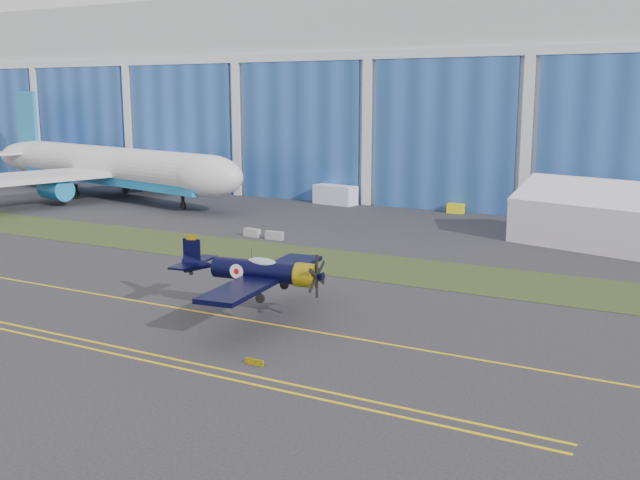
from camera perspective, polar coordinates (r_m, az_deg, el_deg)
The scene contains 12 objects.
ground at distance 65.74m, azimuth -15.18°, elevation -2.73°, with size 260.00×260.00×0.00m, color #323136.
grass_median at distance 76.12m, azimuth -7.87°, elevation -0.60°, with size 260.00×10.00×0.02m, color #475128.
hangar at distance 125.70m, azimuth 8.16°, elevation 10.74°, with size 220.00×45.70×30.00m.
taxiway_centreline at distance 62.37m, azimuth -18.36°, elevation -3.63°, with size 200.00×0.20×0.02m, color yellow.
guard_board_right at distance 43.30m, azimuth -5.01°, elevation -9.24°, with size 1.20×0.15×0.35m, color yellow.
warbird at distance 51.07m, azimuth -4.89°, elevation -2.33°, with size 13.51×15.65×4.25m.
jetliner at distance 116.19m, azimuth -15.82°, elevation 8.46°, with size 73.52×66.49×21.88m.
tent at distance 81.99m, azimuth 20.35°, elevation 2.07°, with size 17.27×14.59×6.88m.
shipping_container at distance 106.05m, azimuth 1.17°, elevation 3.46°, with size 6.20×2.48×2.69m, color white.
tug at distance 99.67m, azimuth 10.30°, elevation 2.39°, with size 2.13×1.33×1.24m, color yellow.
barrier_a at distance 81.78m, azimuth -5.20°, elevation 0.56°, with size 2.00×0.60×0.90m, color #9F9C94.
barrier_b at distance 79.92m, azimuth -3.49°, elevation 0.34°, with size 2.00×0.60×0.90m, color gray.
Camera 1 is at (44.85, -45.65, 15.05)m, focal length 42.00 mm.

